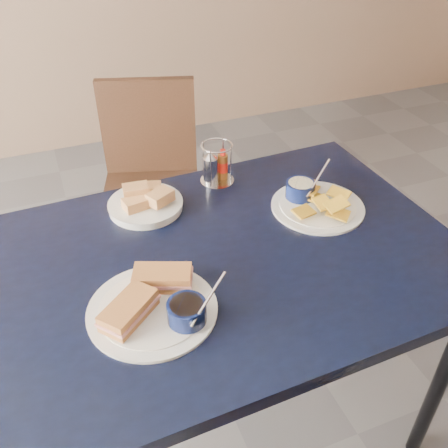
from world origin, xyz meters
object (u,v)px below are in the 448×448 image
object	(u,v)px
sandwich_plate	(156,303)
dining_table	(219,273)
condiment_caddy	(215,167)
plantain_plate	(312,200)
bread_basket	(146,202)
chair_far	(145,169)

from	to	relation	value
sandwich_plate	dining_table	bearing A→B (deg)	31.76
condiment_caddy	plantain_plate	bearing A→B (deg)	-46.22
plantain_plate	bread_basket	size ratio (longest dim) A/B	1.27
plantain_plate	condiment_caddy	xyz separation A→B (m)	(-0.22, 0.23, 0.04)
sandwich_plate	plantain_plate	world-z (taller)	same
chair_far	condiment_caddy	bearing A→B (deg)	-79.28
dining_table	chair_far	distance (m)	0.96
dining_table	chair_far	bearing A→B (deg)	89.25
chair_far	bread_basket	xyz separation A→B (m)	(-0.14, -0.66, 0.28)
chair_far	bread_basket	distance (m)	0.72
plantain_plate	condiment_caddy	world-z (taller)	condiment_caddy
plantain_plate	chair_far	bearing A→B (deg)	112.21
condiment_caddy	bread_basket	bearing A→B (deg)	-164.80
chair_far	dining_table	bearing A→B (deg)	-90.75
dining_table	condiment_caddy	size ratio (longest dim) A/B	9.76
chair_far	plantain_plate	bearing A→B (deg)	-67.79
plantain_plate	condiment_caddy	size ratio (longest dim) A/B	2.06
dining_table	bread_basket	xyz separation A→B (m)	(-0.13, 0.29, 0.08)
chair_far	sandwich_plate	distance (m)	1.13
chair_far	plantain_plate	world-z (taller)	plantain_plate
chair_far	bread_basket	bearing A→B (deg)	-101.90
dining_table	condiment_caddy	distance (m)	0.39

